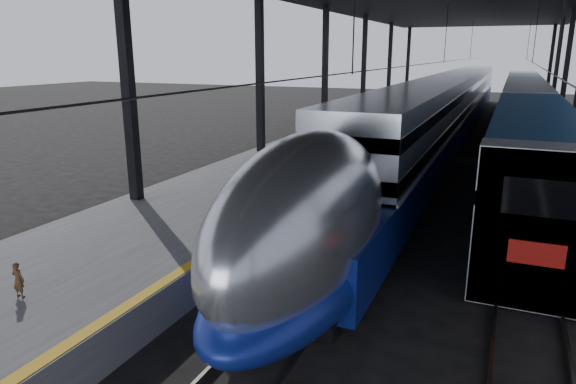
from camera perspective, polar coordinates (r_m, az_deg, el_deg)
The scene contains 7 objects.
ground at distance 12.44m, azimuth -9.74°, elevation -13.98°, with size 160.00×160.00×0.00m, color black.
platform at distance 31.06m, azimuth 4.94°, elevation 4.90°, with size 6.00×80.00×1.00m, color #4C4C4F.
yellow_strip at distance 30.22m, azimuth 10.02°, elevation 5.41°, with size 0.30×80.00×0.01m, color gold.
rails at distance 29.66m, azimuth 19.75°, elevation 2.74°, with size 6.52×80.00×0.16m.
tgv_train at distance 38.48m, azimuth 17.28°, elevation 8.65°, with size 3.11×65.20×4.46m.
second_train at distance 39.86m, azimuth 24.74°, elevation 8.06°, with size 2.89×56.05×3.98m.
child at distance 12.36m, azimuth -27.78°, elevation -8.63°, with size 0.29×0.19×0.79m, color #482E18.
Camera 1 is at (6.11, -9.01, 6.02)m, focal length 32.00 mm.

